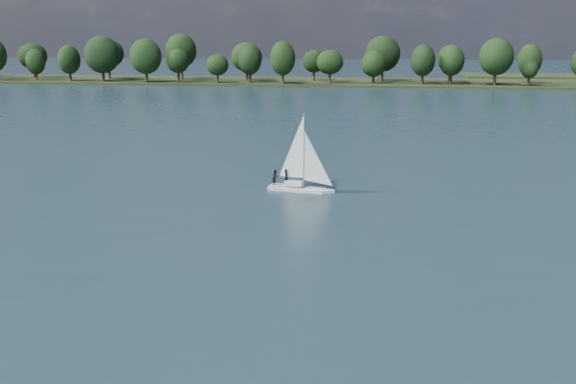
# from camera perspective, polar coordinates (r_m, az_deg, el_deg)

# --- Properties ---
(ground) EXTENTS (700.00, 700.00, 0.00)m
(ground) POSITION_cam_1_polar(r_m,az_deg,el_deg) (115.75, -0.28, 5.80)
(ground) COLOR #233342
(ground) RESTS_ON ground
(far_shore) EXTENTS (660.00, 40.00, 1.50)m
(far_shore) POSITION_cam_1_polar(r_m,az_deg,el_deg) (226.59, 3.98, 9.64)
(far_shore) COLOR black
(far_shore) RESTS_ON ground
(sailboat) EXTENTS (6.72, 2.91, 8.56)m
(sailboat) POSITION_cam_1_polar(r_m,az_deg,el_deg) (67.32, 0.85, 2.12)
(sailboat) COLOR silver
(sailboat) RESTS_ON ground
(treeline) EXTENTS (562.34, 73.81, 18.77)m
(treeline) POSITION_cam_1_polar(r_m,az_deg,el_deg) (223.80, 1.96, 11.70)
(treeline) COLOR black
(treeline) RESTS_ON ground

